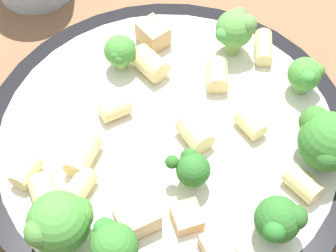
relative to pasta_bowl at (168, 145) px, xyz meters
name	(u,v)px	position (x,y,z in m)	size (l,w,h in m)	color
ground_plane	(168,159)	(0.00, 0.00, -0.02)	(2.00, 2.00, 0.00)	brown
pasta_bowl	(168,145)	(0.00, 0.00, 0.00)	(0.26, 0.26, 0.03)	black
broccoli_floret_0	(113,245)	(-0.04, -0.09, 0.04)	(0.03, 0.03, 0.04)	#84AD60
broccoli_floret_1	(329,140)	(0.10, -0.03, 0.04)	(0.04, 0.05, 0.04)	#93B766
broccoli_floret_2	(235,29)	(0.06, 0.07, 0.04)	(0.03, 0.03, 0.04)	#84AD60
broccoli_floret_3	(120,52)	(-0.03, 0.06, 0.03)	(0.02, 0.03, 0.03)	#9EC175
broccoli_floret_4	(279,220)	(0.06, -0.08, 0.03)	(0.03, 0.03, 0.03)	#9EC175
broccoli_floret_5	(306,75)	(0.10, 0.03, 0.03)	(0.03, 0.03, 0.03)	#84AD60
broccoli_floret_6	(60,222)	(-0.07, -0.07, 0.03)	(0.04, 0.04, 0.04)	#84AD60
broccoli_floret_7	(192,168)	(0.01, -0.04, 0.03)	(0.02, 0.02, 0.03)	#93B766
rigatoni_0	(217,75)	(0.04, 0.04, 0.02)	(0.02, 0.02, 0.02)	#E0C67F
rigatoni_1	(80,187)	(-0.06, -0.04, 0.02)	(0.01, 0.01, 0.02)	#E0C67F
rigatoni_2	(45,195)	(-0.08, -0.05, 0.02)	(0.02, 0.02, 0.02)	#E0C67F
rigatoni_3	(115,109)	(-0.04, 0.02, 0.02)	(0.01, 0.01, 0.02)	#E0C67F
rigatoni_4	(195,133)	(0.02, -0.01, 0.02)	(0.02, 0.02, 0.02)	#E0C67F
rigatoni_5	(303,184)	(0.08, -0.05, 0.02)	(0.01, 0.01, 0.02)	#E0C67F
rigatoni_6	(150,64)	(-0.01, 0.06, 0.02)	(0.02, 0.02, 0.03)	#E0C67F
rigatoni_7	(251,125)	(0.06, 0.00, 0.02)	(0.01, 0.01, 0.02)	#E0C67F
rigatoni_8	(264,47)	(0.08, 0.07, 0.02)	(0.01, 0.01, 0.03)	#E0C67F
rigatoni_9	(26,172)	(-0.09, -0.03, 0.02)	(0.01, 0.01, 0.02)	#E0C67F
rigatoni_10	(83,155)	(-0.06, -0.02, 0.02)	(0.02, 0.02, 0.03)	#E0C67F
chicken_chunk_0	(153,34)	(-0.01, 0.09, 0.02)	(0.02, 0.02, 0.02)	tan
chicken_chunk_1	(137,219)	(-0.02, -0.07, 0.02)	(0.03, 0.02, 0.02)	tan
chicken_chunk_2	(187,217)	(0.01, -0.07, 0.02)	(0.02, 0.02, 0.01)	tan
chicken_chunk_3	(217,247)	(0.02, -0.09, 0.02)	(0.02, 0.02, 0.01)	tan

